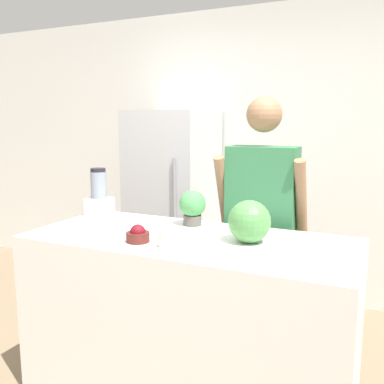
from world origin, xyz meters
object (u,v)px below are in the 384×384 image
Objects in this scene: bowl_cream at (170,237)px; refrigerator at (173,204)px; blender at (99,196)px; potted_plant at (192,206)px; bowl_cherries at (138,235)px; watermelon at (249,222)px; person at (261,228)px.

refrigerator is at bearing 116.86° from bowl_cream.
bowl_cream is at bearing -63.14° from refrigerator.
blender reaches higher than potted_plant.
bowl_cherries is 0.39× the size of blender.
refrigerator is 1.76m from watermelon.
watermelon is (0.11, -0.61, 0.18)m from person.
refrigerator is at bearing 122.84° from potted_plant.
refrigerator reaches higher than blender.
potted_plant is (-0.34, -0.34, 0.18)m from person.
potted_plant is at bearing 77.06° from bowl_cherries.
refrigerator is 1.28m from potted_plant.
refrigerator is 5.20× the size of blender.
person is 0.86m from bowl_cream.
person is at bearing 18.63° from blender.
bowl_cherries is at bearing -119.25° from person.
blender is (-1.04, -0.35, 0.19)m from person.
watermelon is 0.42m from bowl_cream.
blender is at bearing 149.47° from bowl_cream.
bowl_cream is 0.93m from blender.
bowl_cherries is (-0.56, -0.20, -0.09)m from watermelon.
person reaches higher than bowl_cream.
person is at bearing 44.77° from potted_plant.
bowl_cream is at bearing -30.53° from blender.
refrigerator reaches higher than bowl_cream.
person reaches higher than watermelon.
person is 0.52m from potted_plant.
refrigerator is 1.64m from bowl_cherries.
bowl_cream is 0.55× the size of potted_plant.
watermelon reaches higher than bowl_cream.
watermelon is at bearing -49.50° from refrigerator.
person is 8.04× the size of potted_plant.
watermelon is at bearing -80.13° from person.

